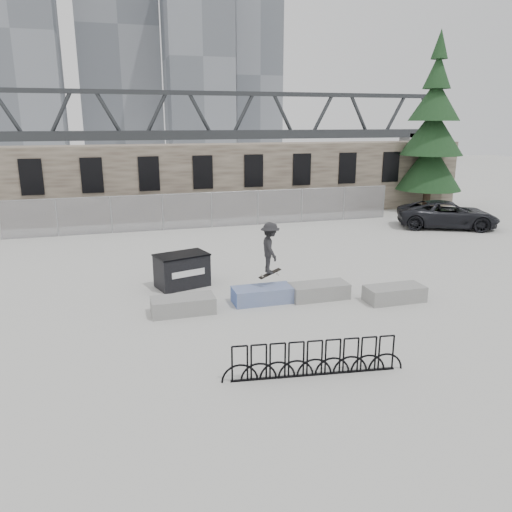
{
  "coord_description": "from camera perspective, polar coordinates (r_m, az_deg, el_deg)",
  "views": [
    {
      "loc": [
        -5.35,
        -15.13,
        5.93
      ],
      "look_at": [
        -0.63,
        1.2,
        1.3
      ],
      "focal_mm": 35.0,
      "sensor_mm": 36.0,
      "label": 1
    }
  ],
  "objects": [
    {
      "name": "ground",
      "position": [
        17.11,
        3.15,
        -5.06
      ],
      "size": [
        120.0,
        120.0,
        0.0
      ],
      "primitive_type": "plane",
      "color": "#B3B3AE",
      "rests_on": "ground"
    },
    {
      "name": "stone_wall",
      "position": [
        32.04,
        -6.47,
        8.56
      ],
      "size": [
        36.0,
        2.58,
        4.5
      ],
      "color": "brown",
      "rests_on": "ground"
    },
    {
      "name": "chainlink_fence",
      "position": [
        28.57,
        -5.11,
        5.32
      ],
      "size": [
        22.06,
        0.06,
        2.02
      ],
      "color": "gray",
      "rests_on": "ground"
    },
    {
      "name": "planter_far_left",
      "position": [
        16.07,
        -8.34,
        -5.5
      ],
      "size": [
        2.0,
        0.9,
        0.53
      ],
      "color": "gray",
      "rests_on": "ground"
    },
    {
      "name": "planter_center_left",
      "position": [
        16.82,
        0.74,
        -4.37
      ],
      "size": [
        2.0,
        0.9,
        0.53
      ],
      "color": "#3958AD",
      "rests_on": "ground"
    },
    {
      "name": "planter_center_right",
      "position": [
        17.33,
        7.21,
        -3.9
      ],
      "size": [
        2.0,
        0.9,
        0.53
      ],
      "color": "gray",
      "rests_on": "ground"
    },
    {
      "name": "planter_offset",
      "position": [
        17.56,
        15.55,
        -4.09
      ],
      "size": [
        2.0,
        0.9,
        0.53
      ],
      "color": "gray",
      "rests_on": "ground"
    },
    {
      "name": "dumpster",
      "position": [
        18.51,
        -8.46,
        -1.6
      ],
      "size": [
        2.11,
        1.62,
        1.23
      ],
      "rotation": [
        0.0,
        0.0,
        0.29
      ],
      "color": "black",
      "rests_on": "ground"
    },
    {
      "name": "bike_rack",
      "position": [
        12.22,
        6.71,
        -11.58
      ],
      "size": [
        4.46,
        0.6,
        0.9
      ],
      "rotation": [
        0.0,
        0.0,
        -0.12
      ],
      "color": "black",
      "rests_on": "ground"
    },
    {
      "name": "spruce_tree",
      "position": [
        35.8,
        19.48,
        12.8
      ],
      "size": [
        4.31,
        4.31,
        11.5
      ],
      "color": "#38281E",
      "rests_on": "ground"
    },
    {
      "name": "skyline_towers",
      "position": [
        110.04,
        -14.86,
        22.54
      ],
      "size": [
        58.0,
        28.0,
        48.0
      ],
      "color": "slate",
      "rests_on": "ground"
    },
    {
      "name": "truss_bridge",
      "position": [
        71.81,
        -3.88,
        13.78
      ],
      "size": [
        70.0,
        3.0,
        9.8
      ],
      "color": "#2D3033",
      "rests_on": "ground"
    },
    {
      "name": "suv",
      "position": [
        30.44,
        21.04,
        4.45
      ],
      "size": [
        6.05,
        4.6,
        1.53
      ],
      "primitive_type": "imported",
      "rotation": [
        0.0,
        0.0,
        1.14
      ],
      "color": "black",
      "rests_on": "ground"
    },
    {
      "name": "skateboarder",
      "position": [
        16.61,
        1.62,
        0.92
      ],
      "size": [
        0.79,
        1.16,
        1.9
      ],
      "rotation": [
        0.0,
        0.0,
        1.51
      ],
      "color": "black",
      "rests_on": "ground"
    }
  ]
}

